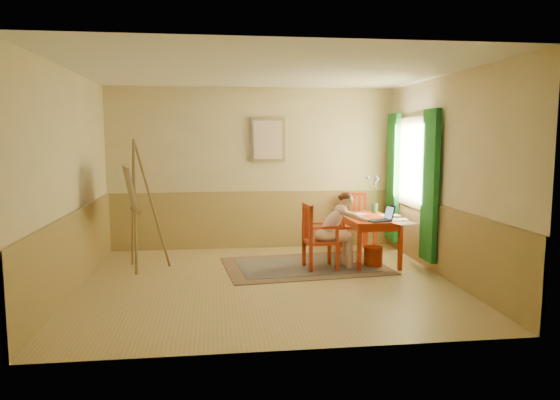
{
  "coord_description": "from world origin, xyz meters",
  "views": [
    {
      "loc": [
        -0.69,
        -6.73,
        1.95
      ],
      "look_at": [
        0.25,
        0.55,
        1.05
      ],
      "focal_mm": 33.05,
      "sensor_mm": 36.0,
      "label": 1
    }
  ],
  "objects": [
    {
      "name": "table",
      "position": [
        1.68,
        0.92,
        0.63
      ],
      "size": [
        0.75,
        1.22,
        0.72
      ],
      "color": "red",
      "rests_on": "room"
    },
    {
      "name": "chair_back",
      "position": [
        1.71,
        1.85,
        0.49
      ],
      "size": [
        0.52,
        0.53,
        0.99
      ],
      "color": "red",
      "rests_on": "room"
    },
    {
      "name": "laptop",
      "position": [
        1.76,
        0.51,
        0.77
      ],
      "size": [
        0.41,
        0.3,
        0.23
      ],
      "color": "#1E2338",
      "rests_on": "table"
    },
    {
      "name": "figure",
      "position": [
        1.11,
        0.59,
        0.63
      ],
      "size": [
        0.86,
        0.4,
        1.14
      ],
      "color": "beige",
      "rests_on": "room"
    },
    {
      "name": "room",
      "position": [
        0.0,
        0.0,
        1.4
      ],
      "size": [
        5.04,
        4.54,
        2.84
      ],
      "color": "tan",
      "rests_on": "ground"
    },
    {
      "name": "chair_left",
      "position": [
        0.81,
        0.58,
        0.49
      ],
      "size": [
        0.49,
        0.47,
        0.98
      ],
      "color": "red",
      "rests_on": "room"
    },
    {
      "name": "wastebasket",
      "position": [
        1.69,
        0.66,
        0.15
      ],
      "size": [
        0.34,
        0.34,
        0.3
      ],
      "primitive_type": "cylinder",
      "rotation": [
        0.0,
        0.0,
        -0.21
      ],
      "color": "#A9330D",
      "rests_on": "room"
    },
    {
      "name": "papers",
      "position": [
        1.93,
        0.76,
        0.72
      ],
      "size": [
        0.8,
        1.26,
        0.0
      ],
      "color": "white",
      "rests_on": "table"
    },
    {
      "name": "wainscot",
      "position": [
        0.0,
        0.8,
        0.5
      ],
      "size": [
        5.0,
        4.5,
        1.0
      ],
      "color": "tan",
      "rests_on": "room"
    },
    {
      "name": "rug",
      "position": [
        0.67,
        0.79,
        0.01
      ],
      "size": [
        2.55,
        1.84,
        0.02
      ],
      "color": "#8C7251",
      "rests_on": "room"
    },
    {
      "name": "easel",
      "position": [
        -1.87,
        0.94,
        1.14
      ],
      "size": [
        0.72,
        0.86,
        1.93
      ],
      "color": "olive",
      "rests_on": "room"
    },
    {
      "name": "window",
      "position": [
        2.42,
        1.1,
        1.35
      ],
      "size": [
        0.12,
        2.01,
        2.2
      ],
      "color": "white",
      "rests_on": "room"
    },
    {
      "name": "vase",
      "position": [
        1.9,
        1.33,
        1.0
      ],
      "size": [
        0.22,
        0.32,
        0.62
      ],
      "color": "#3F724C",
      "rests_on": "table"
    },
    {
      "name": "wall_portrait",
      "position": [
        0.25,
        2.2,
        1.9
      ],
      "size": [
        0.6,
        0.05,
        0.76
      ],
      "color": "#8C7B52",
      "rests_on": "room"
    }
  ]
}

